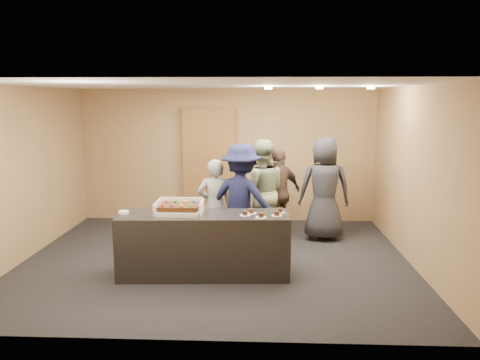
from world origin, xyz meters
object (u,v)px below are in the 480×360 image
Objects in this scene: sheet_cake at (179,207)px; person_navy_man at (242,200)px; serving_counter at (204,245)px; plate_stack at (124,212)px; cake_box at (180,210)px; person_dark_suit at (325,188)px; storage_cabinet at (209,165)px; person_server_grey at (215,206)px; person_brown_extra at (279,193)px; person_sage_man at (261,192)px.

sheet_cake is 0.31× the size of person_navy_man.
plate_stack is (-1.13, -0.02, 0.47)m from serving_counter.
person_dark_suit reaches higher than cake_box.
serving_counter is 3.69× the size of cake_box.
storage_cabinet is 1.51× the size of person_server_grey.
person_brown_extra is (1.48, 1.93, -0.17)m from sheet_cake.
cake_box is 1.93m from person_sage_man.
person_sage_man reaches higher than person_brown_extra.
person_dark_suit is at bearing 136.66° from person_brown_extra.
person_dark_suit is (2.28, 1.86, -0.07)m from sheet_cake.
sheet_cake is at bearing 65.11° from person_server_grey.
person_dark_suit reaches higher than sheet_cake.
person_navy_man is 1.69m from person_dark_suit.
cake_box is at bearing -91.74° from storage_cabinet.
cake_box is at bearing 39.79° from person_dark_suit.
sheet_cake reaches higher than plate_stack.
person_dark_suit is at bearing -128.33° from person_navy_man.
storage_cabinet is at bearing 73.94° from plate_stack.
storage_cabinet reaches higher than cake_box.
storage_cabinet is 1.28× the size of person_sage_man.
person_brown_extra is at bearing 52.27° from cake_box.
person_sage_man reaches higher than plate_stack.
person_brown_extra reaches higher than cake_box.
person_navy_man reaches higher than person_server_grey.
serving_counter is 4.34× the size of sheet_cake.
person_navy_man is (0.84, 0.98, -0.09)m from sheet_cake.
storage_cabinet is 4.21× the size of sheet_cake.
person_sage_man reaches higher than serving_counter.
person_server_grey is at bearing 28.40° from person_sage_man.
person_dark_suit is at bearing 40.69° from serving_counter.
person_brown_extra reaches higher than sheet_cake.
cake_box reaches higher than serving_counter.
person_navy_man is (-0.31, -0.60, -0.01)m from person_sage_man.
person_brown_extra is at bearing 40.68° from plate_stack.
person_sage_man is at bearing -149.94° from person_server_grey.
cake_box is at bearing 2.95° from plate_stack.
person_server_grey reaches higher than cake_box.
storage_cabinet reaches higher than person_sage_man.
person_dark_suit is (0.81, -0.07, 0.10)m from person_brown_extra.
person_server_grey is 0.85× the size of person_sage_man.
storage_cabinet reaches higher than person_brown_extra.
person_server_grey is 0.94× the size of person_brown_extra.
person_sage_man is 1.17m from person_dark_suit.
person_sage_man is at bearing -97.22° from person_navy_man.
serving_counter is 1.03× the size of storage_cabinet.
person_dark_suit is at bearing 39.13° from sheet_cake.
cake_box reaches higher than sheet_cake.
sheet_cake is (-0.34, 0.00, 0.55)m from serving_counter.
sheet_cake is 0.30× the size of person_dark_suit.
sheet_cake is 0.79m from plate_stack.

